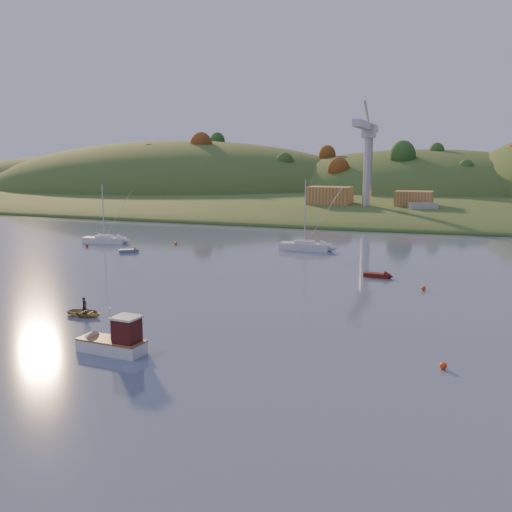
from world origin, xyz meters
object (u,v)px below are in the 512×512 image
(canoe, at_px, (85,312))
(red_tender, at_px, (382,276))
(sailboat_near, at_px, (104,239))
(grey_dinghy, at_px, (132,251))
(sailboat_far, at_px, (305,245))
(fishing_boat, at_px, (107,341))

(canoe, xyz_separation_m, red_tender, (23.33, 26.55, -0.09))
(sailboat_near, height_order, grey_dinghy, sailboat_near)
(sailboat_far, distance_m, canoe, 45.06)
(fishing_boat, relative_size, sailboat_far, 0.56)
(fishing_boat, relative_size, grey_dinghy, 1.91)
(fishing_boat, height_order, red_tender, fishing_boat)
(fishing_boat, height_order, sailboat_near, sailboat_near)
(fishing_boat, relative_size, canoe, 1.87)
(canoe, bearing_deg, sailboat_near, 31.74)
(fishing_boat, bearing_deg, sailboat_near, -50.83)
(sailboat_near, relative_size, grey_dinghy, 3.07)
(canoe, relative_size, red_tender, 0.91)
(fishing_boat, relative_size, sailboat_near, 0.62)
(fishing_boat, distance_m, grey_dinghy, 46.78)
(red_tender, relative_size, grey_dinghy, 1.13)
(sailboat_near, bearing_deg, sailboat_far, -3.34)
(fishing_boat, height_order, sailboat_far, sailboat_far)
(sailboat_near, bearing_deg, red_tender, -25.81)
(sailboat_near, xyz_separation_m, canoe, (25.21, -39.91, -0.33))
(sailboat_near, bearing_deg, fishing_boat, -65.83)
(canoe, height_order, grey_dinghy, grey_dinghy)
(sailboat_far, xyz_separation_m, red_tender, (14.35, -17.61, -0.47))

